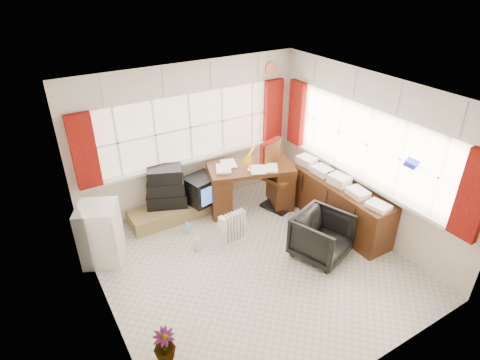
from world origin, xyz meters
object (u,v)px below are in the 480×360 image
at_px(office_chair, 322,236).
at_px(desk_lamp, 251,153).
at_px(desk, 250,185).
at_px(crt_tv, 202,189).
at_px(radiator, 234,232).
at_px(tv_bench, 172,212).
at_px(task_chair, 275,172).
at_px(credenza, 337,202).
at_px(mini_fridge, 100,234).

bearing_deg(office_chair, desk_lamp, 80.97).
xyz_separation_m(desk, crt_tv, (-0.80, 0.26, 0.03)).
relative_size(desk_lamp, radiator, 0.82).
bearing_deg(tv_bench, desk_lamp, -23.06).
relative_size(task_chair, tv_bench, 0.86).
xyz_separation_m(task_chair, credenza, (0.53, -1.02, -0.24)).
relative_size(task_chair, radiator, 2.13).
distance_m(task_chair, credenza, 1.18).
height_order(office_chair, radiator, office_chair).
bearing_deg(radiator, crt_tv, 91.67).
xyz_separation_m(desk_lamp, credenza, (1.04, -0.99, -0.75)).
height_order(tv_bench, mini_fridge, mini_fridge).
height_order(desk, desk_lamp, desk_lamp).
xyz_separation_m(desk_lamp, task_chair, (0.51, 0.03, -0.50)).
xyz_separation_m(office_chair, radiator, (-0.96, 0.89, -0.11)).
bearing_deg(radiator, credenza, -12.63).
height_order(credenza, mini_fridge, mini_fridge).
distance_m(office_chair, tv_bench, 2.54).
relative_size(desk, crt_tv, 2.65).
bearing_deg(office_chair, radiator, 117.64).
relative_size(office_chair, credenza, 0.37).
bearing_deg(desk, crt_tv, 162.05).
distance_m(task_chair, office_chair, 1.58).
distance_m(desk, crt_tv, 0.84).
bearing_deg(desk_lamp, office_chair, -79.56).
distance_m(desk, office_chair, 1.65).
bearing_deg(crt_tv, radiator, -88.33).
bearing_deg(mini_fridge, office_chair, -29.59).
relative_size(desk, desk_lamp, 3.36).
bearing_deg(crt_tv, credenza, -38.29).
bearing_deg(crt_tv, task_chair, -16.63).
bearing_deg(mini_fridge, crt_tv, 10.56).
bearing_deg(crt_tv, mini_fridge, -169.44).
relative_size(task_chair, office_chair, 1.60).
bearing_deg(task_chair, crt_tv, 163.37).
distance_m(desk, task_chair, 0.48).
height_order(desk, radiator, desk).
xyz_separation_m(office_chair, mini_fridge, (-2.76, 1.57, 0.11)).
bearing_deg(credenza, task_chair, 117.53).
relative_size(desk_lamp, tv_bench, 0.33).
distance_m(radiator, tv_bench, 1.26).
height_order(radiator, tv_bench, radiator).
bearing_deg(desk, desk_lamp, -122.55).
relative_size(task_chair, mini_fridge, 1.33).
distance_m(desk, radiator, 1.09).
bearing_deg(credenza, office_chair, -146.56).
relative_size(tv_bench, crt_tv, 2.37).
xyz_separation_m(credenza, tv_bench, (-2.28, 1.52, -0.27)).
bearing_deg(radiator, tv_bench, 115.79).
xyz_separation_m(tv_bench, crt_tv, (0.52, -0.13, 0.35)).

